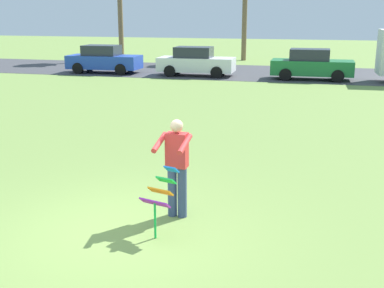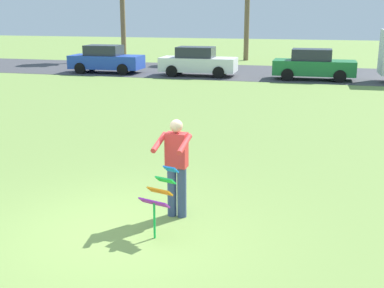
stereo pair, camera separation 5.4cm
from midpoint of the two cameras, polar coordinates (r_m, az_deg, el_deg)
ground_plane at (r=8.33m, az=-8.07°, el=-9.87°), size 120.00×120.00×0.00m
road_strip at (r=29.76m, az=9.25°, el=8.01°), size 120.00×8.00×0.01m
person_kite_flyer at (r=8.50m, az=-1.63°, el=-2.36°), size 0.55×0.66×1.73m
kite_held at (r=7.90m, az=-3.48°, el=-5.61°), size 0.53×0.70×1.07m
parked_car_blue at (r=29.87m, az=-9.77°, el=9.50°), size 4.25×1.93×1.60m
parked_car_white at (r=28.01m, az=0.72°, el=9.37°), size 4.24×1.92×1.60m
parked_car_green at (r=27.14m, az=13.78°, el=8.77°), size 4.22×1.88×1.60m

